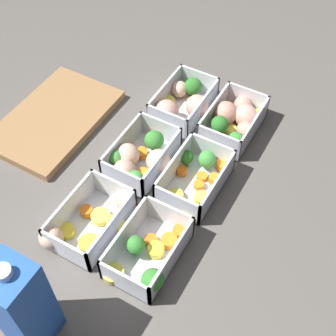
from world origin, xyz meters
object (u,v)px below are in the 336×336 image
(container_near_center, at_px, (196,178))
(container_far_left, at_px, (90,221))
(container_near_right, at_px, (234,120))
(container_far_center, at_px, (139,158))
(container_near_left, at_px, (148,254))
(container_far_right, at_px, (183,103))
(juice_carton, at_px, (22,305))

(container_near_center, distance_m, container_far_left, 0.22)
(container_near_right, distance_m, container_far_center, 0.22)
(container_near_left, distance_m, container_far_center, 0.21)
(container_near_center, bearing_deg, container_near_right, 0.09)
(container_near_right, xyz_separation_m, container_far_center, (-0.19, 0.12, 0.00))
(container_far_right, bearing_deg, container_near_left, -160.82)
(container_near_right, relative_size, juice_carton, 0.85)
(container_near_right, distance_m, container_far_left, 0.37)
(container_far_center, height_order, container_far_right, same)
(container_near_center, xyz_separation_m, container_far_right, (0.17, 0.12, 0.01))
(container_near_right, height_order, container_far_center, same)
(container_far_left, height_order, juice_carton, juice_carton)
(container_far_center, xyz_separation_m, juice_carton, (-0.36, -0.03, 0.07))
(juice_carton, bearing_deg, container_far_right, 3.42)
(container_far_center, bearing_deg, container_near_center, -82.56)
(container_near_left, bearing_deg, juice_carton, 154.33)
(container_far_right, relative_size, juice_carton, 0.79)
(container_far_center, bearing_deg, container_far_left, 179.38)
(container_far_left, height_order, container_far_center, same)
(juice_carton, bearing_deg, container_near_left, -25.67)
(container_near_center, distance_m, container_near_right, 0.17)
(container_far_left, bearing_deg, container_far_center, -0.62)
(container_near_left, bearing_deg, container_far_right, 19.18)
(container_near_center, bearing_deg, container_near_left, -178.96)
(container_near_right, relative_size, container_far_center, 1.12)
(juice_carton, bearing_deg, container_near_center, -13.07)
(container_near_left, xyz_separation_m, container_near_center, (0.19, 0.00, -0.00))
(container_far_right, bearing_deg, container_near_right, -86.11)
(container_far_left, relative_size, container_far_center, 1.19)
(container_near_center, height_order, juice_carton, juice_carton)
(container_far_center, distance_m, container_far_right, 0.18)
(container_near_right, relative_size, container_far_left, 0.94)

